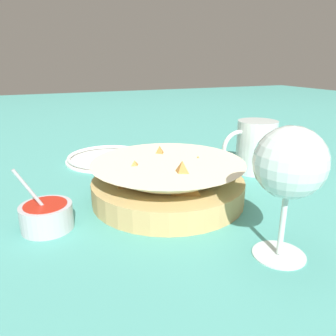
# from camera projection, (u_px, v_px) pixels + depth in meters

# --- Properties ---
(ground_plane) EXTENTS (4.00, 4.00, 0.00)m
(ground_plane) POSITION_uv_depth(u_px,v_px,m) (172.00, 190.00, 0.62)
(ground_plane) COLOR teal
(food_basket) EXTENTS (0.26, 0.26, 0.09)m
(food_basket) POSITION_uv_depth(u_px,v_px,m) (168.00, 183.00, 0.57)
(food_basket) COLOR tan
(food_basket) RESTS_ON ground_plane
(sauce_cup) EXTENTS (0.07, 0.07, 0.10)m
(sauce_cup) POSITION_uv_depth(u_px,v_px,m) (47.00, 215.00, 0.47)
(sauce_cup) COLOR #B7B7BC
(sauce_cup) RESTS_ON ground_plane
(wine_glass) EXTENTS (0.08, 0.08, 0.16)m
(wine_glass) POSITION_uv_depth(u_px,v_px,m) (290.00, 166.00, 0.37)
(wine_glass) COLOR silver
(wine_glass) RESTS_ON ground_plane
(beer_mug) EXTENTS (0.13, 0.08, 0.11)m
(beer_mug) POSITION_uv_depth(u_px,v_px,m) (255.00, 149.00, 0.70)
(beer_mug) COLOR silver
(beer_mug) RESTS_ON ground_plane
(side_plate) EXTENTS (0.20, 0.20, 0.01)m
(side_plate) POSITION_uv_depth(u_px,v_px,m) (107.00, 158.00, 0.79)
(side_plate) COLOR white
(side_plate) RESTS_ON ground_plane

